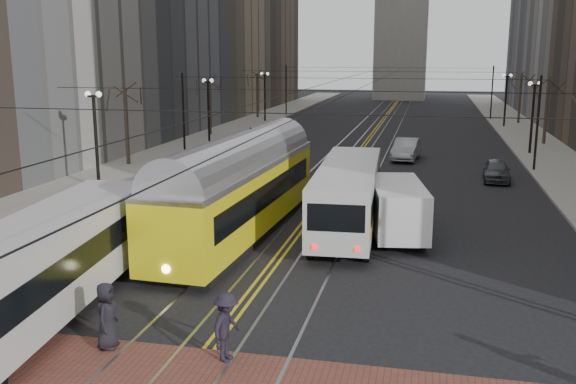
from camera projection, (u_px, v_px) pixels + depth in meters
The scene contains 16 objects.
ground at pixel (220, 334), 18.74m from camera, with size 260.00×260.00×0.00m, color black.
sidewalk_left at pixel (220, 134), 64.84m from camera, with size 5.00×140.00×0.15m, color gray.
sidewalk_right at pixel (533, 143), 58.47m from camera, with size 5.00×140.00×0.15m, color gray.
streetcar_rails at pixel (369, 139), 61.67m from camera, with size 4.80×130.00×0.02m, color gray.
centre_lines at pixel (369, 139), 61.67m from camera, with size 0.42×130.00×0.01m, color gold.
lamp_posts at pixel (348, 129), 45.58m from camera, with size 27.60×57.20×5.60m.
street_trees at pixel (358, 120), 51.78m from camera, with size 31.68×53.28×5.60m.
trolley_wires at pixel (358, 108), 51.18m from camera, with size 25.96×120.00×6.60m.
transit_bus at pixel (46, 270), 19.59m from camera, with size 2.61×12.51×3.13m, color silver.
streetcar at pixel (240, 197), 28.63m from camera, with size 2.80×15.07×3.55m, color yellow.
rear_bus at pixel (348, 198), 29.63m from camera, with size 2.54×11.67×3.04m, color silver.
cargo_van at pixel (397, 211), 28.25m from camera, with size 2.14×5.57×2.46m, color white.
sedan_grey at pixel (497, 170), 41.15m from camera, with size 1.64×4.08×1.39m, color #414549.
sedan_silver at pixel (406, 149), 49.42m from camera, with size 1.74×4.98×1.64m, color #9FA1A6.
pedestrian_a at pixel (107, 316), 17.69m from camera, with size 0.92×0.60×1.89m, color black.
pedestrian_d at pixel (227, 327), 16.96m from camera, with size 1.22×0.70×1.90m, color black.
Camera 1 is at (5.73, -16.59, 8.04)m, focal length 40.00 mm.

